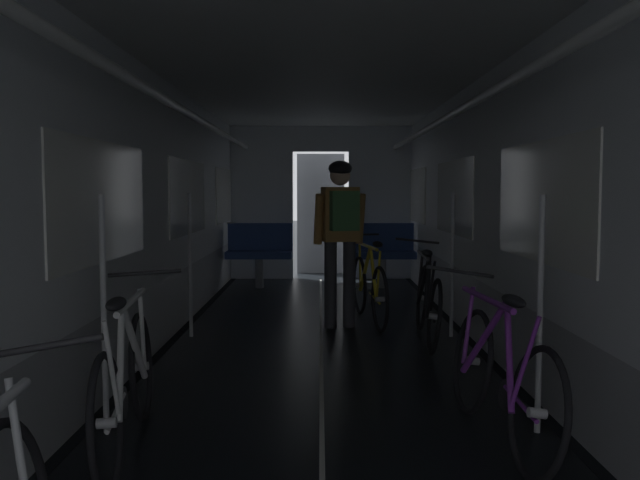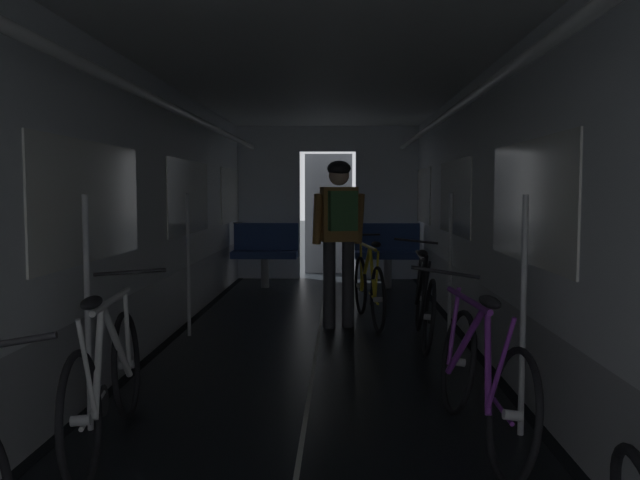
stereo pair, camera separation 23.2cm
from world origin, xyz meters
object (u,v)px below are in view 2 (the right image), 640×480
Objects in this scene: bicycle_black at (424,302)px; bicycle_white at (107,381)px; bench_seat_far_right at (387,249)px; bicycle_yellow_in_aisle at (369,287)px; bench_seat_far_left at (265,249)px; bicycle_purple at (481,377)px; person_cyclist_aisle at (339,225)px.

bicycle_white is at bearing -127.65° from bicycle_black.
bicycle_yellow_in_aisle is (-0.38, -2.68, -0.18)m from bench_seat_far_right.
bench_seat_far_left is 1.80m from bench_seat_far_right.
bicycle_yellow_in_aisle is (-0.49, 3.44, 0.00)m from bicycle_purple.
bicycle_black is at bearing 52.35° from bicycle_white.
bench_seat_far_right is 3.07m from person_cyclist_aisle.
bench_seat_far_left is at bearing 117.94° from bicycle_yellow_in_aisle.
person_cyclist_aisle is at bearing 69.16° from bicycle_white.
bench_seat_far_left is 3.18m from person_cyclist_aisle.
bench_seat_far_left is at bearing 180.00° from bench_seat_far_right.
person_cyclist_aisle reaches higher than bicycle_white.
bench_seat_far_left is at bearing 107.32° from bicycle_purple.
bicycle_yellow_in_aisle is (1.58, 3.59, 0.00)m from bicycle_white.
bicycle_purple is (1.91, -6.11, -0.19)m from bench_seat_far_left.
bench_seat_far_left is 0.58× the size of bicycle_purple.
bench_seat_far_left is 6.27m from bicycle_white.
person_cyclist_aisle reaches higher than bicycle_purple.
person_cyclist_aisle is 0.80m from bicycle_yellow_in_aisle.
person_cyclist_aisle reaches higher than bicycle_black.
bench_seat_far_left reaches higher than bicycle_yellow_in_aisle.
bicycle_yellow_in_aisle is (-0.48, 0.91, 0.00)m from bicycle_black.
bicycle_purple is at bearing 4.14° from bicycle_white.
bicycle_purple is 3.47m from bicycle_yellow_in_aisle.
person_cyclist_aisle is at bearing 104.22° from bicycle_purple.
bench_seat_far_left is at bearing 117.93° from bicycle_black.
bicycle_black is at bearing -38.96° from person_cyclist_aisle.
bicycle_purple is 1.00× the size of bicycle_black.
person_cyclist_aisle is (-0.70, -2.94, 0.50)m from bench_seat_far_right.
bicycle_white is (-0.16, -6.26, -0.18)m from bench_seat_far_left.
bicycle_white is at bearing -91.46° from bench_seat_far_left.
bicycle_black is at bearing -88.35° from bench_seat_far_right.
bicycle_black is at bearing 90.09° from bicycle_purple.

